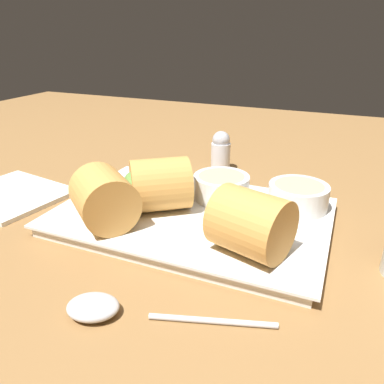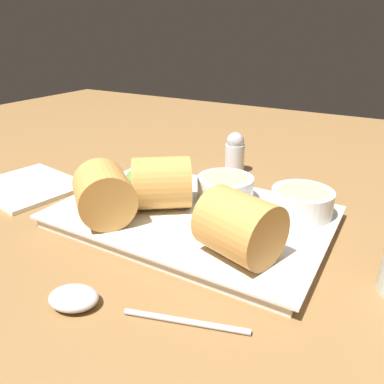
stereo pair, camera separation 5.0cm
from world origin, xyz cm
name	(u,v)px [view 1 (the left image)]	position (x,y,z in cm)	size (l,w,h in cm)	color
table_surface	(208,221)	(0.00, 0.00, 1.00)	(180.00, 140.00, 2.00)	olive
serving_plate	(192,217)	(-1.01, -2.76, 2.76)	(31.73, 21.31, 1.50)	white
roll_front_left	(103,197)	(-9.03, -9.06, 6.65)	(9.25, 9.17, 6.29)	#D19347
roll_front_right	(156,185)	(-5.20, -3.79, 6.65)	(9.21, 9.10, 6.29)	#D19347
roll_back_left	(247,222)	(7.14, -8.54, 6.65)	(8.58, 8.02, 6.29)	#D19347
dipping_bowl_near	(221,186)	(0.89, 2.37, 5.14)	(7.16, 7.16, 3.01)	silver
dipping_bowl_far	(298,195)	(10.44, 3.14, 5.14)	(7.16, 7.16, 3.01)	silver
spoon	(105,308)	(-1.26, -20.35, 2.70)	(16.98, 6.85, 1.51)	silver
napkin	(11,195)	(-27.27, -5.74, 2.30)	(15.92, 14.15, 0.60)	white
salt_shaker	(221,151)	(-3.77, 15.74, 5.27)	(3.14, 3.14, 6.61)	silver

